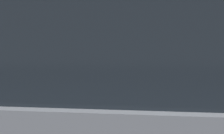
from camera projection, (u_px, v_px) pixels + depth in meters
parking_meter at (63, 72)px, 3.87m from camera, size 0.19×0.20×1.38m
pedestrian_at_meter at (155, 89)px, 3.90m from camera, size 0.55×0.69×1.58m
background_railing at (154, 82)px, 6.44m from camera, size 24.06×0.06×1.14m
backdrop_wall at (182, 19)px, 9.25m from camera, size 32.00×0.50×3.94m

